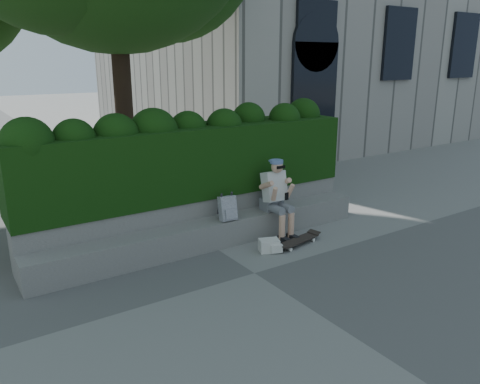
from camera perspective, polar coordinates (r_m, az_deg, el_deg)
ground at (r=7.03m, az=1.79°, el=-9.86°), size 80.00×80.00×0.00m
bench_ledge at (r=7.91m, az=-3.43°, el=-5.08°), size 6.00×0.45×0.45m
planter_wall at (r=8.25m, az=-5.11°, el=-3.11°), size 6.00×0.50×0.75m
hedge at (r=8.18m, az=-6.03°, el=3.80°), size 6.00×1.00×1.20m
person at (r=8.23m, az=4.44°, el=-0.37°), size 0.40×0.76×1.38m
skateboard at (r=8.06m, az=7.09°, el=-5.90°), size 0.91×0.39×0.09m
backpack_plaid at (r=7.80m, az=-1.51°, el=-2.00°), size 0.29×0.18×0.41m
backpack_ground at (r=7.74m, az=3.56°, el=-6.52°), size 0.38×0.33×0.21m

